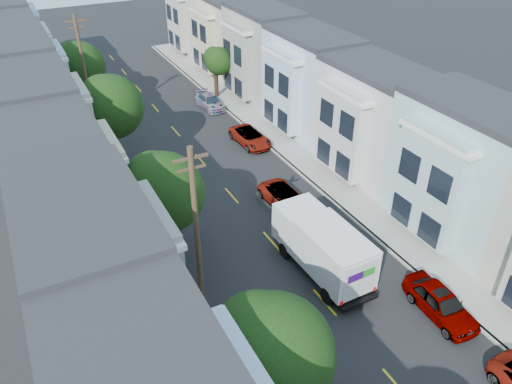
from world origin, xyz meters
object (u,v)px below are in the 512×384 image
(tree_b, at_px, (270,356))
(parked_right_d, at_px, (210,102))
(parked_left_d, at_px, (160,195))
(tree_d, at_px, (110,107))
(fedex_truck, at_px, (323,246))
(parked_left_c, at_px, (255,342))
(utility_pole_near, at_px, (197,241))
(tree_e, at_px, (78,67))
(tree_far_r, at_px, (218,62))
(parked_right_b, at_px, (441,303))
(tree_c, at_px, (161,193))
(parked_right_c, at_px, (250,137))
(utility_pole_far, at_px, (85,74))
(lead_sedan, at_px, (285,198))

(tree_b, relative_size, parked_right_d, 1.72)
(parked_left_d, bearing_deg, tree_d, 99.06)
(fedex_truck, distance_m, parked_left_c, 7.14)
(tree_d, relative_size, utility_pole_near, 0.79)
(tree_e, height_order, parked_right_d, tree_e)
(tree_far_r, distance_m, parked_right_b, 33.42)
(parked_left_c, height_order, parked_right_d, parked_left_c)
(tree_c, distance_m, parked_left_d, 7.18)
(parked_right_c, bearing_deg, parked_right_b, -93.08)
(utility_pole_near, height_order, parked_right_c, utility_pole_near)
(parked_left_d, height_order, parked_right_d, parked_left_d)
(utility_pole_near, height_order, parked_right_d, utility_pole_near)
(parked_right_d, bearing_deg, tree_e, 157.59)
(tree_e, distance_m, utility_pole_far, 3.47)
(tree_e, xyz_separation_m, fedex_truck, (7.54, -29.16, -2.83))
(parked_left_c, xyz_separation_m, parked_right_b, (9.80, -2.25, 0.07))
(tree_d, relative_size, parked_right_d, 1.87)
(tree_b, distance_m, fedex_truck, 10.99)
(tree_b, relative_size, parked_left_d, 1.42)
(tree_b, distance_m, parked_right_d, 34.82)
(parked_left_c, bearing_deg, utility_pole_far, 97.50)
(tree_e, bearing_deg, tree_far_r, -7.13)
(fedex_truck, xyz_separation_m, parked_right_c, (3.67, 16.41, -1.21))
(tree_c, height_order, utility_pole_near, utility_pole_near)
(tree_e, bearing_deg, utility_pole_far, -89.97)
(tree_c, relative_size, tree_d, 0.90)
(parked_left_d, height_order, parked_right_b, parked_right_b)
(utility_pole_far, distance_m, parked_right_d, 12.09)
(tree_d, xyz_separation_m, utility_pole_near, (0.00, -16.97, -0.33))
(parked_right_c, bearing_deg, tree_e, 128.23)
(tree_b, relative_size, fedex_truck, 1.04)
(tree_b, height_order, tree_far_r, tree_b)
(tree_c, distance_m, tree_e, 23.98)
(utility_pole_near, bearing_deg, parked_left_c, -66.32)
(tree_far_r, bearing_deg, tree_d, -140.66)
(utility_pole_near, bearing_deg, tree_b, -90.01)
(utility_pole_near, relative_size, parked_left_c, 2.32)
(lead_sedan, bearing_deg, fedex_truck, -105.66)
(tree_b, distance_m, utility_pole_near, 7.15)
(tree_b, distance_m, tree_far_r, 37.36)
(parked_left_d, xyz_separation_m, parked_right_b, (9.80, -16.74, 0.01))
(tree_d, height_order, lead_sedan, tree_d)
(fedex_truck, height_order, parked_right_c, fedex_truck)
(tree_far_r, bearing_deg, parked_right_c, -100.18)
(tree_e, xyz_separation_m, parked_right_b, (11.20, -34.88, -3.91))
(tree_c, bearing_deg, lead_sedan, 10.14)
(lead_sedan, relative_size, parked_right_c, 1.02)
(tree_b, height_order, utility_pole_far, utility_pole_far)
(tree_b, bearing_deg, utility_pole_near, 89.99)
(tree_far_r, bearing_deg, tree_e, 172.87)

